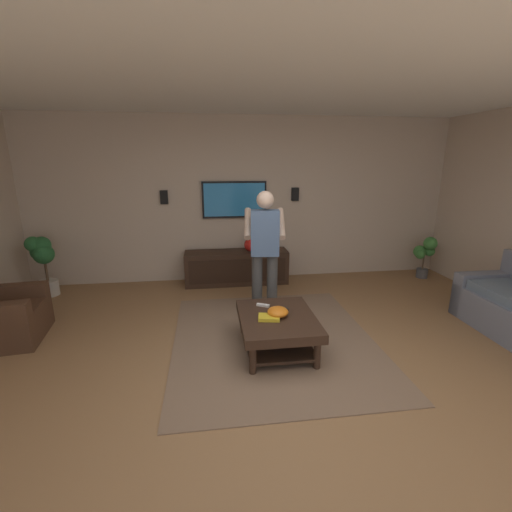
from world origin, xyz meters
The scene contains 17 objects.
ground_plane centered at (0.00, 0.00, 0.00)m, with size 8.49×8.49×0.00m, color olive.
wall_back_tv centered at (3.12, 0.00, 1.36)m, with size 0.10×7.27×2.71m, color #BCA893.
ceiling_slab centered at (0.00, 0.00, 2.76)m, with size 6.33×7.27×0.10m, color white.
area_rug centered at (0.76, -0.07, 0.01)m, with size 2.62×2.27×0.01m, color #7A604C.
coffee_table centered at (0.56, -0.07, 0.30)m, with size 1.00×0.80×0.40m.
media_console centered at (2.78, 0.18, 0.28)m, with size 0.45×1.70×0.55m.
tv centered at (3.02, 0.18, 1.38)m, with size 0.05×1.07×0.60m.
person_standing centered at (1.53, -0.09, 0.93)m, with size 0.58×0.59×1.64m.
potted_plant_tall centered at (2.57, 3.09, 0.60)m, with size 0.38×0.38×0.94m.
potted_plant_short centered at (2.62, -3.11, 0.47)m, with size 0.34×0.35×0.74m.
bowl centered at (0.55, -0.07, 0.45)m, with size 0.22×0.22×0.10m, color orange.
remote_white centered at (0.83, 0.04, 0.41)m, with size 0.15×0.04×0.02m, color white.
remote_black centered at (0.68, -0.14, 0.41)m, with size 0.15×0.04×0.02m, color black.
book centered at (0.49, 0.04, 0.42)m, with size 0.22×0.16×0.04m, color gold.
vase_round centered at (2.75, -0.05, 0.66)m, with size 0.22×0.22×0.22m, color red.
wall_speaker_left centered at (3.04, -0.85, 1.45)m, with size 0.06×0.12×0.22m, color black.
wall_speaker_right centered at (3.04, 1.32, 1.43)m, with size 0.06×0.12×0.22m, color black.
Camera 1 is at (-2.82, 0.63, 2.00)m, focal length 24.56 mm.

